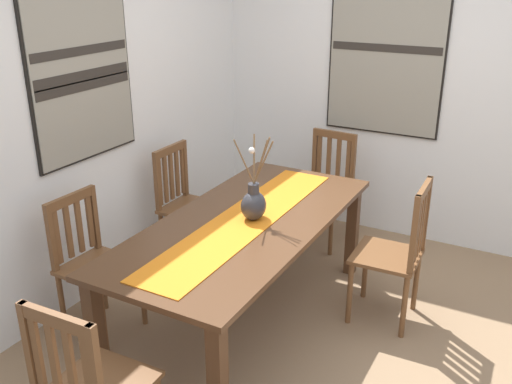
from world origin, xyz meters
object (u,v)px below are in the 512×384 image
chair_4 (326,186)px  painting_on_back_wall (82,78)px  dining_table (245,234)px  chair_2 (397,250)px  chair_3 (186,202)px  centerpiece_vase (254,203)px  chair_1 (92,261)px  painting_on_side_wall (386,57)px

chair_4 → painting_on_back_wall: size_ratio=0.88×
chair_4 → dining_table: bearing=-179.4°
chair_2 → chair_3: (0.04, 1.70, -0.01)m
centerpiece_vase → chair_4: size_ratio=0.57×
painting_on_back_wall → chair_1: bearing=-141.2°
centerpiece_vase → painting_on_side_wall: bearing=-8.1°
chair_1 → painting_on_side_wall: (2.35, -1.12, 1.06)m
chair_2 → centerpiece_vase: bearing=119.6°
chair_1 → painting_on_back_wall: (0.42, 0.34, 1.07)m
chair_2 → chair_4: size_ratio=1.04×
dining_table → painting_on_side_wall: 2.06m
dining_table → painting_on_side_wall: bearing=-9.1°
dining_table → centerpiece_vase: bearing=-42.8°
chair_1 → chair_2: bearing=-58.6°
chair_1 → painting_on_side_wall: painting_on_side_wall is taller
chair_3 → chair_4: (0.88, -0.84, -0.01)m
dining_table → chair_4: (1.42, 0.02, -0.16)m
dining_table → painting_on_back_wall: 1.48m
chair_3 → dining_table: bearing=-122.6°
centerpiece_vase → chair_1: size_ratio=0.59×
chair_1 → centerpiece_vase: bearing=-56.9°
centerpiece_vase → chair_2: size_ratio=0.55×
painting_on_back_wall → painting_on_side_wall: 2.42m
painting_on_back_wall → centerpiece_vase: bearing=-83.1°
chair_2 → chair_4: bearing=43.6°
painting_on_back_wall → painting_on_side_wall: (1.93, -1.46, -0.01)m
painting_on_side_wall → chair_1: bearing=154.5°
chair_4 → painting_on_side_wall: (0.41, -0.31, 1.05)m
painting_on_side_wall → chair_4: bearing=143.3°
chair_1 → chair_3: size_ratio=0.97×
chair_3 → chair_4: bearing=-43.7°
dining_table → painting_on_side_wall: size_ratio=1.64×
chair_4 → painting_on_side_wall: bearing=-36.7°
chair_1 → chair_4: chair_4 is taller
centerpiece_vase → painting_on_back_wall: 1.40m
chair_2 → chair_3: size_ratio=1.04×
chair_2 → painting_on_back_wall: size_ratio=0.92×
dining_table → chair_1: chair_1 is taller
centerpiece_vase → chair_4: centerpiece_vase is taller
centerpiece_vase → chair_4: bearing=2.3°
dining_table → chair_3: (0.54, 0.85, -0.15)m
chair_1 → chair_4: 2.10m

